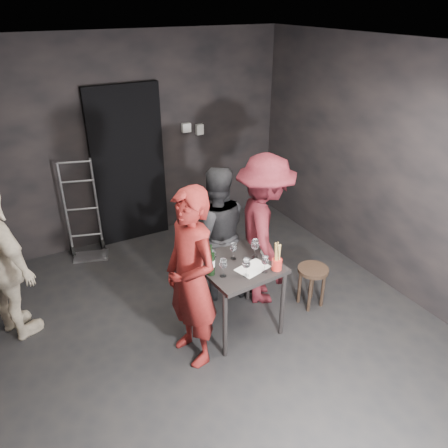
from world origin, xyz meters
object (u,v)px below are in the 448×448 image
server_red (191,268)px  woman_black (216,233)px  hand_truck (87,239)px  breadstick_cup (277,257)px  tasting_table (238,272)px  stool (312,276)px  man_maroon (265,223)px  bystander_cream (1,259)px  wine_bottle (211,263)px

server_red → woman_black: bearing=130.7°
hand_truck → breadstick_cup: size_ratio=4.26×
tasting_table → stool: (0.88, -0.08, -0.28)m
hand_truck → server_red: (0.45, -2.30, 0.74)m
stool → man_maroon: size_ratio=0.25×
server_red → bystander_cream: size_ratio=1.12×
tasting_table → bystander_cream: 2.22m
breadstick_cup → bystander_cream: bearing=151.7°
woman_black → hand_truck: bearing=-38.9°
server_red → wine_bottle: server_red is taller
wine_bottle → breadstick_cup: (0.58, -0.22, 0.02)m
man_maroon → bystander_cream: 2.57m
woman_black → wine_bottle: woman_black is taller
man_maroon → bystander_cream: (-2.48, 0.66, -0.07)m
wine_bottle → tasting_table: bearing=5.1°
server_red → man_maroon: 1.15m
man_maroon → wine_bottle: size_ratio=6.03×
breadstick_cup → tasting_table: bearing=136.8°
hand_truck → man_maroon: (1.51, -1.84, 0.70)m
breadstick_cup → woman_black: bearing=102.7°
stool → man_maroon: man_maroon is taller
man_maroon → breadstick_cup: man_maroon is taller
hand_truck → man_maroon: bearing=-33.8°
hand_truck → stool: (1.90, -2.23, 0.14)m
man_maroon → breadstick_cup: 0.60m
tasting_table → server_red: size_ratio=0.39×
woman_black → man_maroon: bearing=158.8°
breadstick_cup → stool: bearing=15.5°
man_maroon → breadstick_cup: bearing=177.7°
woman_black → breadstick_cup: (0.20, -0.86, 0.11)m
man_maroon → server_red: bearing=132.7°
bystander_cream → breadstick_cup: size_ratio=5.72×
server_red → hand_truck: bearing=-178.3°
tasting_table → breadstick_cup: bearing=-43.2°
stool → wine_bottle: wine_bottle is taller
bystander_cream → breadstick_cup: bystander_cream is taller
stool → server_red: (-1.44, -0.07, 0.60)m
hand_truck → stool: hand_truck is taller
server_red → bystander_cream: bearing=-137.6°
hand_truck → breadstick_cup: 2.80m
stool → breadstick_cup: (-0.61, -0.17, 0.52)m
stool → hand_truck: bearing=130.4°
bystander_cream → breadstick_cup: bearing=-144.9°
bystander_cream → hand_truck: bearing=-66.1°
man_maroon → bystander_cream: bearing=94.4°
tasting_table → server_red: bearing=-164.7°
wine_bottle → stool: bearing=-2.7°
stool → woman_black: (-0.80, 0.70, 0.40)m
man_maroon → bystander_cream: man_maroon is taller
tasting_table → breadstick_cup: 0.44m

